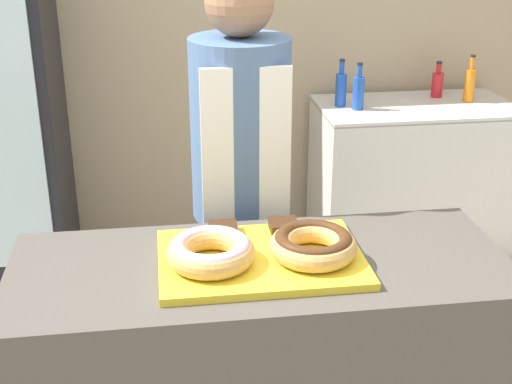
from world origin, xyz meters
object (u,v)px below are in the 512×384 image
(bottle_blue_b, at_px, (358,91))
(brownie_back_left, at_px, (223,230))
(bottle_blue, at_px, (341,88))
(serving_tray, at_px, (261,259))
(brownie_back_right, at_px, (284,226))
(donut_light_glaze, at_px, (211,251))
(bottle_red, at_px, (437,83))
(bottle_orange, at_px, (470,84))
(donut_chocolate_glaze, at_px, (313,244))
(beverage_fridge, at_px, (3,121))
(chest_freezer, at_px, (410,178))
(baker_person, at_px, (241,190))

(bottle_blue_b, bearing_deg, brownie_back_left, -118.78)
(bottle_blue, bearing_deg, bottle_blue_b, -45.80)
(serving_tray, bearing_deg, brownie_back_right, 58.22)
(donut_light_glaze, distance_m, bottle_red, 2.41)
(bottle_orange, bearing_deg, donut_chocolate_glaze, -124.85)
(beverage_fridge, xyz_separation_m, bottle_red, (2.32, 0.15, 0.07))
(brownie_back_right, bearing_deg, bottle_red, 56.08)
(bottle_red, xyz_separation_m, bottle_blue_b, (-0.51, -0.18, 0.02))
(brownie_back_left, relative_size, bottle_orange, 0.33)
(bottle_red, height_order, bottle_blue_b, bottle_blue_b)
(chest_freezer, bearing_deg, bottle_blue, 175.17)
(chest_freezer, distance_m, bottle_blue, 0.67)
(brownie_back_left, relative_size, bottle_red, 0.43)
(donut_light_glaze, bearing_deg, baker_person, 74.66)
(bottle_red, distance_m, bottle_blue_b, 0.54)
(chest_freezer, xyz_separation_m, bottle_blue, (-0.42, 0.04, 0.52))
(brownie_back_right, height_order, chest_freezer, brownie_back_right)
(donut_chocolate_glaze, xyz_separation_m, brownie_back_right, (-0.05, 0.18, -0.02))
(beverage_fridge, distance_m, bottle_blue, 1.75)
(chest_freezer, relative_size, bottle_blue_b, 4.25)
(chest_freezer, bearing_deg, baker_person, -131.79)
(beverage_fridge, bearing_deg, donut_light_glaze, -63.35)
(brownie_back_right, bearing_deg, bottle_blue, 69.92)
(donut_chocolate_glaze, distance_m, bottle_blue_b, 1.87)
(donut_light_glaze, relative_size, bottle_blue, 0.99)
(baker_person, bearing_deg, bottle_red, 47.38)
(donut_chocolate_glaze, relative_size, bottle_blue, 0.99)
(beverage_fridge, bearing_deg, donut_chocolate_glaze, -56.37)
(bottle_orange, bearing_deg, serving_tray, -128.28)
(baker_person, relative_size, bottle_orange, 6.78)
(bottle_blue, distance_m, bottle_red, 0.59)
(chest_freezer, distance_m, bottle_orange, 0.61)
(bottle_red, bearing_deg, serving_tray, -123.75)
(chest_freezer, bearing_deg, bottle_blue_b, -173.04)
(beverage_fridge, xyz_separation_m, bottle_blue_b, (1.82, -0.03, 0.09))
(serving_tray, xyz_separation_m, brownie_back_left, (-0.09, 0.15, 0.03))
(brownie_back_right, bearing_deg, chest_freezer, 57.78)
(baker_person, height_order, bottle_blue_b, baker_person)
(donut_chocolate_glaze, distance_m, bottle_orange, 2.22)
(serving_tray, distance_m, beverage_fridge, 2.05)
(donut_light_glaze, height_order, chest_freezer, donut_light_glaze)
(brownie_back_left, bearing_deg, donut_chocolate_glaze, -36.87)
(chest_freezer, distance_m, bottle_blue_b, 0.63)
(chest_freezer, bearing_deg, bottle_orange, 3.93)
(serving_tray, distance_m, bottle_red, 2.30)
(bottle_blue_b, bearing_deg, beverage_fridge, 178.90)
(chest_freezer, height_order, bottle_red, bottle_red)
(chest_freezer, bearing_deg, brownie_back_right, -122.22)
(bottle_blue, distance_m, bottle_blue_b, 0.11)
(brownie_back_right, height_order, bottle_orange, bottle_orange)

